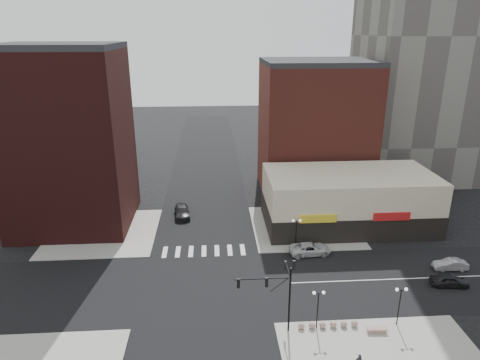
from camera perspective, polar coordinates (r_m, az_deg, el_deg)
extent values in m
plane|color=black|center=(50.03, -4.83, -13.96)|extent=(240.00, 240.00, 0.00)
cube|color=black|center=(50.03, -4.83, -13.95)|extent=(200.00, 14.00, 0.02)
cube|color=black|center=(50.03, -4.83, -13.95)|extent=(14.00, 200.00, 0.02)
cube|color=gray|center=(64.56, -17.73, -6.67)|extent=(15.00, 15.00, 0.12)
cube|color=gray|center=(63.98, 8.51, -6.15)|extent=(15.00, 15.00, 0.12)
cube|color=#371311|center=(65.32, -21.90, 4.79)|extent=(16.00, 15.00, 25.00)
cube|color=#371311|center=(85.50, -26.64, 2.82)|extent=(20.00, 18.00, 12.00)
cube|color=maroon|center=(75.25, 9.93, 6.53)|extent=(18.00, 15.00, 22.00)
cube|color=beige|center=(64.52, 14.24, -2.51)|extent=(24.00, 12.00, 8.00)
cube|color=black|center=(65.39, 14.08, -4.38)|extent=(24.20, 12.20, 3.40)
cylinder|color=black|center=(41.85, 6.62, -15.70)|extent=(0.18, 0.18, 7.00)
cylinder|color=black|center=(40.10, 3.01, -13.01)|extent=(5.20, 0.11, 0.11)
cylinder|color=black|center=(40.68, 5.29, -13.72)|extent=(1.72, 0.06, 1.46)
cylinder|color=black|center=(41.72, 6.39, -11.71)|extent=(0.11, 3.00, 0.11)
cube|color=black|center=(40.14, -0.21, -13.62)|extent=(0.28, 0.18, 0.95)
sphere|color=red|center=(39.98, -0.21, -13.26)|extent=(0.16, 0.16, 0.16)
cube|color=black|center=(40.36, 3.58, -13.46)|extent=(0.28, 0.18, 0.95)
sphere|color=red|center=(40.20, 3.59, -13.10)|extent=(0.16, 0.16, 0.16)
cube|color=black|center=(43.02, 6.06, -11.28)|extent=(0.18, 0.28, 0.95)
sphere|color=red|center=(42.86, 6.08, -10.93)|extent=(0.16, 0.16, 0.16)
cube|color=black|center=(39.83, 7.20, -11.20)|extent=(0.28, 0.18, 0.95)
sphere|color=red|center=(39.68, 7.21, -10.83)|extent=(0.16, 0.16, 0.16)
cylinder|color=black|center=(43.35, 10.30, -16.75)|extent=(0.11, 0.11, 4.00)
cylinder|color=black|center=(42.27, 10.46, -14.67)|extent=(0.90, 0.06, 0.06)
sphere|color=white|center=(42.11, 9.86, -14.61)|extent=(0.32, 0.32, 0.32)
sphere|color=white|center=(42.32, 11.08, -14.51)|extent=(0.32, 0.32, 0.32)
cylinder|color=black|center=(45.81, 20.43, -15.60)|extent=(0.11, 0.11, 4.00)
cylinder|color=black|center=(44.79, 20.73, -13.59)|extent=(0.90, 0.06, 0.06)
sphere|color=white|center=(44.56, 20.20, -13.55)|extent=(0.32, 0.32, 0.32)
sphere|color=white|center=(44.92, 21.28, -13.42)|extent=(0.32, 0.32, 0.32)
cylinder|color=black|center=(56.88, 7.48, -7.21)|extent=(0.11, 0.11, 4.00)
cylinder|color=black|center=(56.06, 7.57, -5.47)|extent=(0.90, 0.06, 0.06)
sphere|color=white|center=(55.93, 7.12, -5.40)|extent=(0.32, 0.32, 0.32)
sphere|color=white|center=(56.11, 8.03, -5.36)|extent=(0.32, 0.32, 0.32)
sphere|color=gray|center=(44.06, 8.17, -18.69)|extent=(0.64, 0.64, 0.64)
sphere|color=gray|center=(44.27, 9.57, -18.56)|extent=(0.64, 0.64, 0.64)
sphere|color=gray|center=(44.50, 10.96, -18.43)|extent=(0.64, 0.64, 0.64)
sphere|color=gray|center=(44.75, 12.33, -18.29)|extent=(0.64, 0.64, 0.64)
sphere|color=gray|center=(45.03, 13.68, -18.14)|extent=(0.64, 0.64, 0.64)
sphere|color=gray|center=(45.33, 15.01, -17.99)|extent=(0.64, 0.64, 0.64)
imported|color=silver|center=(56.55, 9.32, -9.06)|extent=(5.50, 2.85, 1.48)
imported|color=black|center=(55.01, 26.17, -11.90)|extent=(4.37, 2.18, 1.43)
imported|color=gray|center=(58.43, 26.24, -10.08)|extent=(4.10, 1.60, 1.33)
imported|color=black|center=(67.03, -7.74, -4.19)|extent=(2.85, 5.69, 1.59)
cube|color=#A17B6F|center=(45.29, 17.78, -18.59)|extent=(1.74, 0.59, 0.32)
cube|color=#A17B6F|center=(45.15, 17.81, -18.37)|extent=(1.96, 0.71, 0.13)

